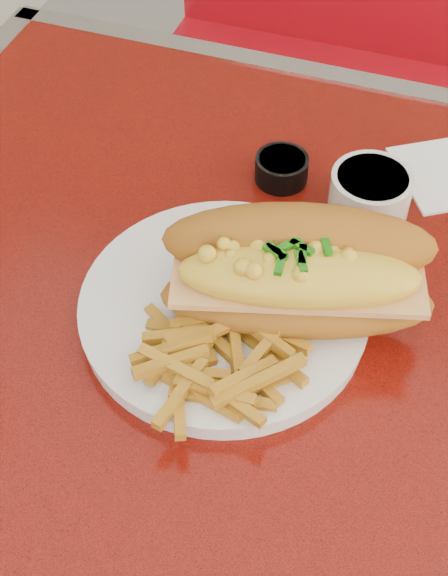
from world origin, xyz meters
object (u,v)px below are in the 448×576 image
(booth_bench_far, at_px, (447,185))
(mac_hoagie, at_px, (298,272))
(diner_table, at_px, (389,457))
(fork, at_px, (289,326))
(gravy_ramekin, at_px, (370,192))
(sauce_cup_left, at_px, (282,168))
(dinner_plate, at_px, (224,309))

(booth_bench_far, relative_size, mac_hoagie, 4.58)
(diner_table, bearing_deg, fork, -176.11)
(booth_bench_far, distance_m, gravy_ramekin, 0.81)
(booth_bench_far, bearing_deg, gravy_ramekin, -97.74)
(booth_bench_far, xyz_separation_m, mac_hoagie, (-0.12, -0.79, 0.55))
(booth_bench_far, height_order, sauce_cup_left, booth_bench_far)
(mac_hoagie, xyz_separation_m, gravy_ramekin, (0.03, 0.16, -0.04))
(dinner_plate, bearing_deg, sauce_cup_left, 91.12)
(dinner_plate, bearing_deg, booth_bench_far, 77.52)
(fork, relative_size, gravy_ramekin, 1.47)
(diner_table, bearing_deg, sauce_cup_left, 133.12)
(mac_hoagie, relative_size, gravy_ramekin, 2.71)
(diner_table, height_order, gravy_ramekin, gravy_ramekin)
(booth_bench_far, relative_size, fork, 8.47)
(gravy_ramekin, height_order, sauce_cup_left, gravy_ramekin)
(booth_bench_far, relative_size, dinner_plate, 3.57)
(booth_bench_far, distance_m, sauce_cup_left, 0.81)
(booth_bench_far, xyz_separation_m, gravy_ramekin, (-0.09, -0.63, 0.51))
(mac_hoagie, bearing_deg, booth_bench_far, 65.45)
(diner_table, bearing_deg, booth_bench_far, 90.00)
(gravy_ramekin, relative_size, sauce_cup_left, 1.36)
(diner_table, bearing_deg, dinner_plate, -179.38)
(mac_hoagie, distance_m, fork, 0.05)
(diner_table, bearing_deg, mac_hoagie, 171.91)
(sauce_cup_left, bearing_deg, mac_hoagie, -70.04)
(dinner_plate, xyz_separation_m, gravy_ramekin, (0.09, 0.18, 0.01))
(diner_table, height_order, sauce_cup_left, sauce_cup_left)
(booth_bench_far, distance_m, dinner_plate, 0.97)
(fork, height_order, gravy_ramekin, gravy_ramekin)
(diner_table, xyz_separation_m, mac_hoagie, (-0.12, 0.02, 0.23))
(mac_hoagie, bearing_deg, dinner_plate, -178.99)
(diner_table, relative_size, sauce_cup_left, 17.37)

